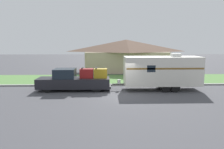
# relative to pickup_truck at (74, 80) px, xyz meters

# --- Properties ---
(ground_plane) EXTENTS (120.00, 120.00, 0.00)m
(ground_plane) POSITION_rel_pickup_truck_xyz_m (3.93, -1.70, -0.89)
(ground_plane) COLOR #47474C
(curb_strip) EXTENTS (80.00, 0.30, 0.14)m
(curb_strip) POSITION_rel_pickup_truck_xyz_m (3.93, 2.05, -0.82)
(curb_strip) COLOR #999993
(curb_strip) RESTS_ON ground_plane
(lawn_strip) EXTENTS (80.00, 7.00, 0.03)m
(lawn_strip) POSITION_rel_pickup_truck_xyz_m (3.93, 5.70, -0.88)
(lawn_strip) COLOR #568442
(lawn_strip) RESTS_ON ground_plane
(house_across_street) EXTENTS (12.48, 6.97, 4.59)m
(house_across_street) POSITION_rel_pickup_truck_xyz_m (5.78, 13.14, 1.49)
(house_across_street) COLOR tan
(house_across_street) RESTS_ON ground_plane
(pickup_truck) EXTENTS (6.38, 1.93, 2.04)m
(pickup_truck) POSITION_rel_pickup_truck_xyz_m (0.00, 0.00, 0.00)
(pickup_truck) COLOR black
(pickup_truck) RESTS_ON ground_plane
(travel_trailer) EXTENTS (7.70, 2.32, 3.24)m
(travel_trailer) POSITION_rel_pickup_truck_xyz_m (7.73, -0.00, 0.82)
(travel_trailer) COLOR black
(travel_trailer) RESTS_ON ground_plane
(mailbox) EXTENTS (0.48, 0.20, 1.32)m
(mailbox) POSITION_rel_pickup_truck_xyz_m (5.21, 3.18, 0.12)
(mailbox) COLOR brown
(mailbox) RESTS_ON ground_plane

